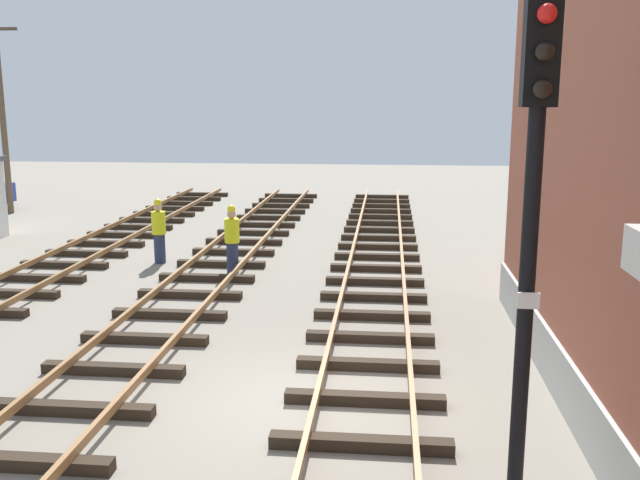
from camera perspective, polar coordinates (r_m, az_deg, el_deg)
ground_plane at (r=11.20m, az=-1.17°, el=-13.12°), size 80.00×80.00×0.00m
track_near_building at (r=11.09m, az=3.68°, el=-12.70°), size 2.50×47.01×0.32m
track_centre at (r=12.02m, az=-17.97°, el=-11.27°), size 2.50×47.01×0.32m
signal_mast at (r=7.81m, az=16.95°, el=2.76°), size 0.36×0.40×5.68m
utility_pole_far at (r=31.25m, az=-24.55°, el=9.39°), size 1.80×0.24×7.75m
track_worker_foreground at (r=20.51m, az=-13.04°, el=0.71°), size 0.40×0.40×1.87m
track_worker_distant at (r=18.95m, az=-7.21°, el=0.04°), size 0.40×0.40×1.87m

